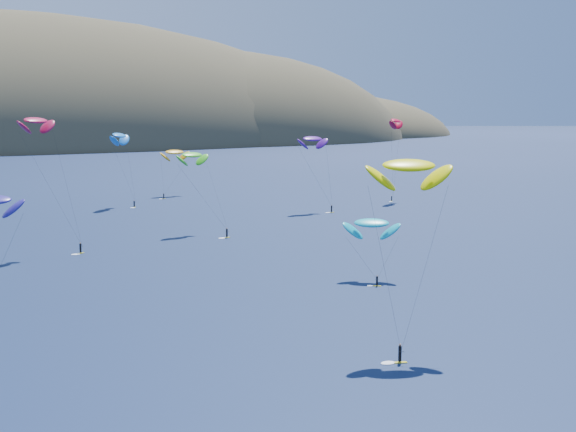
# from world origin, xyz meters

# --- Properties ---
(island) EXTENTS (730.00, 300.00, 210.00)m
(island) POSITION_xyz_m (39.40, 562.36, -10.74)
(island) COLOR #3D3526
(island) RESTS_ON ground
(kitesurfer_2) EXTENTS (11.32, 10.62, 23.95)m
(kitesurfer_2) POSITION_xyz_m (6.32, 34.02, 21.20)
(kitesurfer_2) COLOR yellow
(kitesurfer_2) RESTS_ON ground
(kitesurfer_3) EXTENTS (8.58, 14.81, 19.30)m
(kitesurfer_3) POSITION_xyz_m (12.05, 124.65, 17.04)
(kitesurfer_3) COLOR yellow
(kitesurfer_3) RESTS_ON ground
(kitesurfer_4) EXTENTS (9.35, 11.79, 22.25)m
(kitesurfer_4) POSITION_xyz_m (9.49, 176.80, 19.56)
(kitesurfer_4) COLOR yellow
(kitesurfer_4) RESTS_ON ground
(kitesurfer_5) EXTENTS (9.57, 10.39, 11.54)m
(kitesurfer_5) POSITION_xyz_m (21.76, 66.11, 9.08)
(kitesurfer_5) COLOR yellow
(kitesurfer_5) RESTS_ON ground
(kitesurfer_6) EXTENTS (9.57, 9.98, 21.60)m
(kitesurfer_6) POSITION_xyz_m (52.92, 144.62, 19.02)
(kitesurfer_6) COLOR yellow
(kitesurfer_6) RESTS_ON ground
(kitesurfer_8) EXTENTS (8.84, 8.10, 25.63)m
(kitesurfer_8) POSITION_xyz_m (85.73, 154.13, 23.29)
(kitesurfer_8) COLOR yellow
(kitesurfer_8) RESTS_ON ground
(kitesurfer_9) EXTENTS (11.66, 9.85, 27.51)m
(kitesurfer_9) POSITION_xyz_m (-22.72, 114.07, 25.12)
(kitesurfer_9) COLOR yellow
(kitesurfer_9) RESTS_ON ground
(kitesurfer_11) EXTENTS (12.24, 12.03, 15.96)m
(kitesurfer_11) POSITION_xyz_m (31.63, 195.59, 13.34)
(kitesurfer_11) COLOR yellow
(kitesurfer_11) RESTS_ON ground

